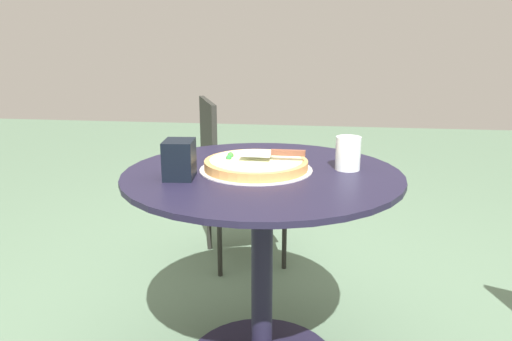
{
  "coord_description": "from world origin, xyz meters",
  "views": [
    {
      "loc": [
        1.53,
        0.18,
        1.14
      ],
      "look_at": [
        -0.02,
        -0.02,
        0.72
      ],
      "focal_mm": 34.61,
      "sensor_mm": 36.0,
      "label": 1
    }
  ],
  "objects_px": {
    "patio_table": "(262,235)",
    "drinking_cup": "(348,153)",
    "pizza_server": "(273,153)",
    "pizza_on_tray": "(256,165)",
    "napkin_dispenser": "(179,159)",
    "patio_chair_corner": "(231,167)"
  },
  "relations": [
    {
      "from": "drinking_cup",
      "to": "napkin_dispenser",
      "type": "height_order",
      "value": "napkin_dispenser"
    },
    {
      "from": "pizza_server",
      "to": "drinking_cup",
      "type": "height_order",
      "value": "drinking_cup"
    },
    {
      "from": "napkin_dispenser",
      "to": "patio_chair_corner",
      "type": "height_order",
      "value": "patio_chair_corner"
    },
    {
      "from": "pizza_on_tray",
      "to": "patio_table",
      "type": "bearing_deg",
      "value": 51.48
    },
    {
      "from": "pizza_on_tray",
      "to": "napkin_dispenser",
      "type": "relative_size",
      "value": 3.12
    },
    {
      "from": "patio_table",
      "to": "pizza_server",
      "type": "bearing_deg",
      "value": 123.57
    },
    {
      "from": "patio_table",
      "to": "patio_chair_corner",
      "type": "bearing_deg",
      "value": -162.67
    },
    {
      "from": "patio_table",
      "to": "napkin_dispenser",
      "type": "distance_m",
      "value": 0.38
    },
    {
      "from": "patio_table",
      "to": "pizza_server",
      "type": "xyz_separation_m",
      "value": [
        -0.02,
        0.03,
        0.28
      ]
    },
    {
      "from": "pizza_on_tray",
      "to": "patio_chair_corner",
      "type": "height_order",
      "value": "patio_chair_corner"
    },
    {
      "from": "patio_table",
      "to": "napkin_dispenser",
      "type": "bearing_deg",
      "value": -66.72
    },
    {
      "from": "pizza_on_tray",
      "to": "pizza_server",
      "type": "bearing_deg",
      "value": 92.31
    },
    {
      "from": "drinking_cup",
      "to": "patio_chair_corner",
      "type": "height_order",
      "value": "patio_chair_corner"
    },
    {
      "from": "patio_chair_corner",
      "to": "pizza_server",
      "type": "bearing_deg",
      "value": 19.74
    },
    {
      "from": "pizza_server",
      "to": "patio_table",
      "type": "bearing_deg",
      "value": -56.43
    },
    {
      "from": "pizza_on_tray",
      "to": "drinking_cup",
      "type": "relative_size",
      "value": 3.38
    },
    {
      "from": "pizza_server",
      "to": "pizza_on_tray",
      "type": "bearing_deg",
      "value": -87.69
    },
    {
      "from": "patio_table",
      "to": "drinking_cup",
      "type": "xyz_separation_m",
      "value": [
        -0.07,
        0.27,
        0.27
      ]
    },
    {
      "from": "drinking_cup",
      "to": "patio_chair_corner",
      "type": "xyz_separation_m",
      "value": [
        -0.77,
        -0.53,
        -0.27
      ]
    },
    {
      "from": "patio_table",
      "to": "pizza_server",
      "type": "relative_size",
      "value": 4.28
    },
    {
      "from": "pizza_on_tray",
      "to": "pizza_server",
      "type": "distance_m",
      "value": 0.07
    },
    {
      "from": "pizza_server",
      "to": "patio_chair_corner",
      "type": "relative_size",
      "value": 0.25
    }
  ]
}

